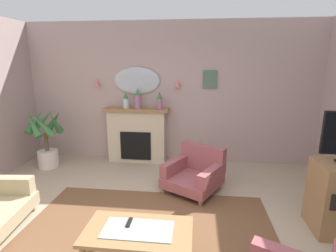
% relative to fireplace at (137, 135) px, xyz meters
% --- Properties ---
extents(wall_back, '(7.02, 0.10, 2.90)m').
position_rel_fireplace_xyz_m(wall_back, '(0.68, 0.22, 0.88)').
color(wall_back, '#B29993').
rests_on(wall_back, ground).
extents(patterned_rug, '(3.20, 2.40, 0.01)m').
position_rel_fireplace_xyz_m(patterned_rug, '(0.68, -2.58, -0.56)').
color(patterned_rug, brown).
rests_on(patterned_rug, ground).
extents(fireplace, '(1.36, 0.36, 1.16)m').
position_rel_fireplace_xyz_m(fireplace, '(0.00, 0.00, 0.00)').
color(fireplace, beige).
rests_on(fireplace, ground).
extents(mantel_vase_centre, '(0.12, 0.12, 0.36)m').
position_rel_fireplace_xyz_m(mantel_vase_centre, '(-0.20, -0.03, 0.75)').
color(mantel_vase_centre, silver).
rests_on(mantel_vase_centre, fireplace).
extents(mantel_vase_left, '(0.14, 0.14, 0.43)m').
position_rel_fireplace_xyz_m(mantel_vase_left, '(0.05, -0.03, 0.78)').
color(mantel_vase_left, '#9E6084').
rests_on(mantel_vase_left, fireplace).
extents(mantel_vase_right, '(0.11, 0.11, 0.36)m').
position_rel_fireplace_xyz_m(mantel_vase_right, '(0.50, -0.03, 0.76)').
color(mantel_vase_right, '#9E6084').
rests_on(mantel_vase_right, fireplace).
extents(wall_mirror, '(0.96, 0.06, 0.56)m').
position_rel_fireplace_xyz_m(wall_mirror, '(0.00, 0.14, 1.14)').
color(wall_mirror, '#B2BCC6').
extents(wall_sconce_left, '(0.14, 0.14, 0.14)m').
position_rel_fireplace_xyz_m(wall_sconce_left, '(-0.85, 0.09, 1.09)').
color(wall_sconce_left, '#D17066').
extents(wall_sconce_right, '(0.14, 0.14, 0.14)m').
position_rel_fireplace_xyz_m(wall_sconce_right, '(0.85, 0.09, 1.09)').
color(wall_sconce_right, '#D17066').
extents(framed_picture, '(0.28, 0.03, 0.36)m').
position_rel_fireplace_xyz_m(framed_picture, '(1.50, 0.15, 1.18)').
color(framed_picture, '#4C6B56').
extents(coffee_table, '(1.10, 0.60, 0.45)m').
position_rel_fireplace_xyz_m(coffee_table, '(0.69, -2.97, -0.19)').
color(coffee_table, olive).
rests_on(coffee_table, ground).
extents(tv_remote, '(0.04, 0.16, 0.02)m').
position_rel_fireplace_xyz_m(tv_remote, '(0.58, -2.88, -0.12)').
color(tv_remote, black).
rests_on(tv_remote, coffee_table).
extents(armchair_by_coffee_table, '(1.10, 1.11, 0.71)m').
position_rel_fireplace_xyz_m(armchair_by_coffee_table, '(1.26, -1.16, -0.27)').
color(armchair_by_coffee_table, '#934C51').
rests_on(armchair_by_coffee_table, ground).
extents(potted_plant_corner_palm, '(0.73, 0.75, 1.20)m').
position_rel_fireplace_xyz_m(potted_plant_corner_palm, '(-1.74, -0.52, 0.04)').
color(potted_plant_corner_palm, silver).
rests_on(potted_plant_corner_palm, ground).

